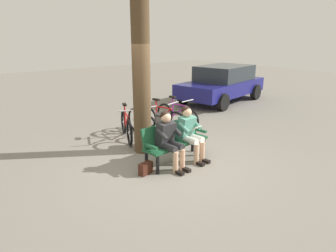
{
  "coord_description": "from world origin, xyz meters",
  "views": [
    {
      "loc": [
        3.89,
        4.76,
        2.69
      ],
      "look_at": [
        -0.17,
        -0.3,
        0.75
      ],
      "focal_mm": 32.77,
      "sensor_mm": 36.0,
      "label": 1
    }
  ],
  "objects": [
    {
      "name": "parked_car",
      "position": [
        -5.78,
        -3.7,
        0.77
      ],
      "size": [
        4.46,
        2.62,
        1.47
      ],
      "rotation": [
        0.0,
        0.0,
        0.19
      ],
      "color": "navy",
      "rests_on": "ground"
    },
    {
      "name": "ground_plane",
      "position": [
        0.0,
        0.0,
        0.0
      ],
      "size": [
        40.0,
        40.0,
        0.0
      ],
      "primitive_type": "plane",
      "color": "slate"
    },
    {
      "name": "bicycle_silver",
      "position": [
        -0.62,
        -2.02,
        0.36
      ],
      "size": [
        0.48,
        1.68,
        0.94
      ],
      "rotation": [
        0.0,
        0.0,
        1.46
      ],
      "color": "black",
      "rests_on": "ground"
    },
    {
      "name": "person_companion",
      "position": [
        0.14,
        0.11,
        0.66
      ],
      "size": [
        0.52,
        0.79,
        1.2
      ],
      "rotation": [
        0.0,
        0.0,
        0.1
      ],
      "color": "#262628",
      "rests_on": "ground"
    },
    {
      "name": "person_reading",
      "position": [
        -0.5,
        0.05,
        0.66
      ],
      "size": [
        0.52,
        0.79,
        1.2
      ],
      "rotation": [
        0.0,
        0.0,
        0.1
      ],
      "color": "#4C8C7A",
      "rests_on": "ground"
    },
    {
      "name": "bicycle_purple",
      "position": [
        -0.11,
        -1.99,
        0.36
      ],
      "size": [
        0.73,
        1.57,
        0.94
      ],
      "rotation": [
        0.0,
        0.0,
        1.18
      ],
      "color": "black",
      "rests_on": "ground"
    },
    {
      "name": "bicycle_orange",
      "position": [
        -1.86,
        -1.98,
        0.36
      ],
      "size": [
        0.48,
        1.68,
        0.94
      ],
      "rotation": [
        0.0,
        0.0,
        1.69
      ],
      "color": "black",
      "rests_on": "ground"
    },
    {
      "name": "bench",
      "position": [
        -0.16,
        -0.08,
        0.51
      ],
      "size": [
        1.64,
        0.63,
        0.87
      ],
      "rotation": [
        0.0,
        0.0,
        0.1
      ],
      "color": "#194C2D",
      "rests_on": "ground"
    },
    {
      "name": "bicycle_black",
      "position": [
        -1.28,
        -1.99,
        0.36
      ],
      "size": [
        0.6,
        1.63,
        0.94
      ],
      "rotation": [
        0.0,
        0.0,
        1.84
      ],
      "color": "black",
      "rests_on": "ground"
    },
    {
      "name": "handbag",
      "position": [
        0.71,
        0.09,
        0.12
      ],
      "size": [
        0.32,
        0.21,
        0.24
      ],
      "primitive_type": "cube",
      "rotation": [
        0.0,
        0.0,
        0.24
      ],
      "color": "#3F1E14",
      "rests_on": "ground"
    },
    {
      "name": "litter_bin",
      "position": [
        -0.54,
        -0.96,
        0.42
      ],
      "size": [
        0.39,
        0.39,
        0.84
      ],
      "color": "slate",
      "rests_on": "ground"
    },
    {
      "name": "tree_trunk",
      "position": [
        0.03,
        -1.02,
        2.02
      ],
      "size": [
        0.41,
        0.41,
        4.05
      ],
      "primitive_type": "cylinder",
      "color": "#4C3823",
      "rests_on": "ground"
    }
  ]
}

